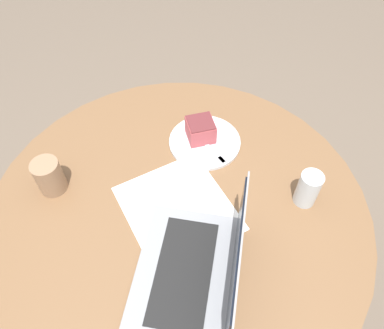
{
  "coord_description": "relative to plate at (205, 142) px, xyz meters",
  "views": [
    {
      "loc": [
        -0.57,
        0.02,
        1.62
      ],
      "look_at": [
        0.12,
        -0.05,
        0.75
      ],
      "focal_mm": 35.0,
      "sensor_mm": 36.0,
      "label": 1
    }
  ],
  "objects": [
    {
      "name": "cake_slice",
      "position": [
        0.02,
        0.01,
        0.04
      ],
      "size": [
        0.09,
        0.09,
        0.07
      ],
      "rotation": [
        0.0,
        0.0,
        4.87
      ],
      "color": "#B74C51",
      "rests_on": "plate"
    },
    {
      "name": "plate",
      "position": [
        0.0,
        0.0,
        0.0
      ],
      "size": [
        0.23,
        0.23,
        0.01
      ],
      "color": "silver",
      "rests_on": "dining_table"
    },
    {
      "name": "dining_table",
      "position": [
        -0.23,
        0.11,
        -0.16
      ],
      "size": [
        1.09,
        1.09,
        0.71
      ],
      "color": "brown",
      "rests_on": "ground_plane"
    },
    {
      "name": "ground_plane",
      "position": [
        -0.23,
        0.11,
        -0.72
      ],
      "size": [
        12.0,
        12.0,
        0.0
      ],
      "primitive_type": "plane",
      "color": "#6B5B4C"
    },
    {
      "name": "paper_document",
      "position": [
        -0.24,
        0.11,
        -0.0
      ],
      "size": [
        0.39,
        0.38,
        0.0
      ],
      "rotation": [
        0.0,
        0.0,
        0.4
      ],
      "color": "white",
      "rests_on": "dining_table"
    },
    {
      "name": "laptop",
      "position": [
        -0.44,
        0.08,
        0.03
      ],
      "size": [
        0.4,
        0.33,
        0.23
      ],
      "rotation": [
        0.0,
        0.0,
        6.0
      ],
      "color": "gray",
      "rests_on": "dining_table"
    },
    {
      "name": "coffee_glass",
      "position": [
        -0.13,
        0.46,
        0.05
      ],
      "size": [
        0.08,
        0.08,
        0.11
      ],
      "color": "#997556",
      "rests_on": "dining_table"
    },
    {
      "name": "fork",
      "position": [
        -0.04,
        -0.02,
        0.01
      ],
      "size": [
        0.16,
        0.1,
        0.0
      ],
      "rotation": [
        0.0,
        0.0,
        3.67
      ],
      "color": "silver",
      "rests_on": "plate"
    },
    {
      "name": "water_glass",
      "position": [
        -0.25,
        -0.26,
        0.05
      ],
      "size": [
        0.06,
        0.06,
        0.11
      ],
      "color": "silver",
      "rests_on": "dining_table"
    }
  ]
}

